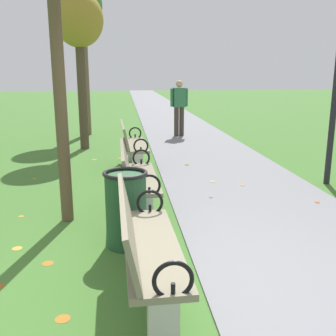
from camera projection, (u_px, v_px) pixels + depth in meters
ground_plane at (207, 300)px, 3.28m from camera, size 80.00×80.00×0.00m
paved_walkway at (159, 108)px, 20.79m from camera, size 2.48×44.00×0.02m
park_bench_1 at (145, 245)px, 3.19m from camera, size 0.52×1.61×0.90m
park_bench_2 at (136, 178)px, 5.24m from camera, size 0.50×1.61×0.90m
park_bench_3 at (132, 144)px, 7.68m from camera, size 0.53×1.62×0.90m
tree_2 at (79, 25)px, 9.15m from camera, size 1.16×1.16×3.70m
tree_3 at (82, 11)px, 11.21m from camera, size 1.17×1.17×4.40m
pedestrian_walking at (179, 105)px, 11.53m from camera, size 0.53×0.26×1.62m
trash_bin at (126, 209)px, 4.23m from camera, size 0.48×0.48×0.84m
scattered_leaves at (133, 219)px, 5.06m from camera, size 4.89×9.17×0.02m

